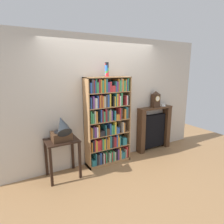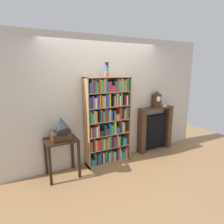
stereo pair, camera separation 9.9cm
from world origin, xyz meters
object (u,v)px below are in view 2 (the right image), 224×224
object	(u,v)px
cup_stack	(107,70)
fireplace_mantel	(155,129)
mantel_clock	(157,99)
bookshelf	(107,123)
side_table_left	(62,149)
gramophone	(61,129)
teacup_with_saucer	(164,105)

from	to	relation	value
cup_stack	fireplace_mantel	bearing A→B (deg)	3.05
cup_stack	mantel_clock	size ratio (longest dim) A/B	0.72
bookshelf	cup_stack	size ratio (longest dim) A/B	6.61
side_table_left	mantel_clock	distance (m)	2.43
gramophone	fireplace_mantel	bearing A→B (deg)	5.36
cup_stack	fireplace_mantel	size ratio (longest dim) A/B	0.26
fireplace_mantel	bookshelf	bearing A→B (deg)	-176.97
side_table_left	gramophone	bearing A→B (deg)	-90.00
bookshelf	fireplace_mantel	size ratio (longest dim) A/B	1.69
side_table_left	teacup_with_saucer	xyz separation A→B (m)	(2.57, 0.13, 0.56)
cup_stack	side_table_left	distance (m)	1.72
mantel_clock	fireplace_mantel	bearing A→B (deg)	71.86
fireplace_mantel	mantel_clock	bearing A→B (deg)	-108.14
fireplace_mantel	mantel_clock	distance (m)	0.74
cup_stack	gramophone	distance (m)	1.42
fireplace_mantel	teacup_with_saucer	size ratio (longest dim) A/B	7.37
cup_stack	mantel_clock	bearing A→B (deg)	2.28
gramophone	side_table_left	bearing A→B (deg)	90.00
fireplace_mantel	teacup_with_saucer	world-z (taller)	teacup_with_saucer
gramophone	mantel_clock	distance (m)	2.34
bookshelf	side_table_left	distance (m)	1.03
side_table_left	mantel_clock	bearing A→B (deg)	3.18
fireplace_mantel	mantel_clock	world-z (taller)	mantel_clock
teacup_with_saucer	fireplace_mantel	bearing A→B (deg)	176.42
mantel_clock	bookshelf	bearing A→B (deg)	-177.74
bookshelf	fireplace_mantel	distance (m)	1.39
bookshelf	mantel_clock	size ratio (longest dim) A/B	4.74
mantel_clock	side_table_left	bearing A→B (deg)	-176.82
gramophone	teacup_with_saucer	bearing A→B (deg)	4.48
gramophone	fireplace_mantel	world-z (taller)	gramophone
gramophone	fireplace_mantel	distance (m)	2.36
cup_stack	fireplace_mantel	xyz separation A→B (m)	(1.35, 0.07, -1.43)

